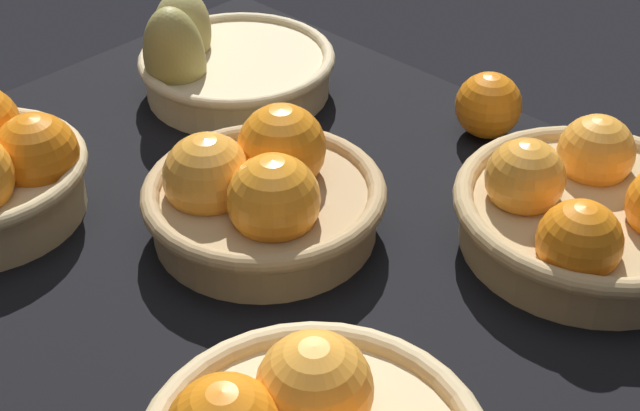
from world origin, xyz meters
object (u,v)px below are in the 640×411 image
loose_orange_front_gap (488,105)px  basket_far_left_pears (220,64)px  basket_center (261,194)px  basket_far_right (590,211)px

loose_orange_front_gap → basket_far_left_pears: bearing=-154.0°
basket_far_left_pears → basket_center: 26.91cm
basket_far_left_pears → loose_orange_front_gap: 30.45cm
basket_center → loose_orange_front_gap: size_ratio=3.16×
basket_center → basket_far_right: bearing=39.3°
basket_far_right → basket_far_left_pears: bearing=-175.3°
basket_far_right → loose_orange_front_gap: 20.25cm
basket_far_left_pears → basket_far_right: 45.31cm
basket_far_left_pears → basket_center: (22.35, -14.98, 0.64)cm
basket_far_left_pears → basket_center: size_ratio=1.04×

